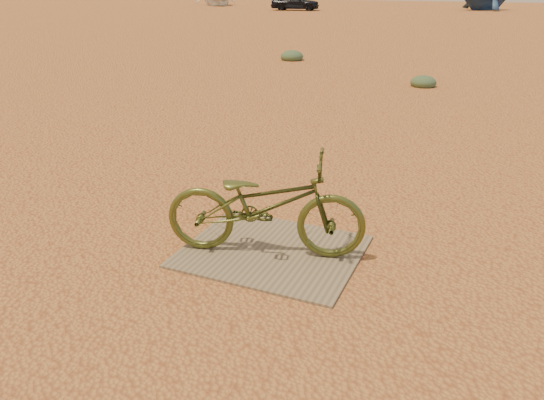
% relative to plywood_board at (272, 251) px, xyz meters
% --- Properties ---
extents(ground, '(120.00, 120.00, 0.00)m').
position_rel_plywood_board_xyz_m(ground, '(0.44, -0.32, -0.01)').
color(ground, '#C17E3F').
rests_on(ground, ground).
extents(plywood_board, '(1.49, 1.24, 0.02)m').
position_rel_plywood_board_xyz_m(plywood_board, '(0.00, 0.00, 0.00)').
color(plywood_board, '#806E52').
rests_on(plywood_board, ground).
extents(bicycle, '(1.77, 1.02, 0.88)m').
position_rel_plywood_board_xyz_m(bicycle, '(-0.04, -0.05, 0.45)').
color(bicycle, '#48511F').
rests_on(bicycle, plywood_board).
extents(car, '(3.80, 1.98, 1.24)m').
position_rel_plywood_board_xyz_m(car, '(-13.92, 36.38, 0.61)').
color(car, black).
rests_on(car, ground).
extents(kale_a, '(0.57, 0.57, 0.31)m').
position_rel_plywood_board_xyz_m(kale_a, '(-0.02, 8.44, -0.01)').
color(kale_a, '#4C6945').
rests_on(kale_a, ground).
extents(kale_c, '(0.67, 0.67, 0.37)m').
position_rel_plywood_board_xyz_m(kale_c, '(-4.22, 11.13, -0.01)').
color(kale_c, '#4C6945').
rests_on(kale_c, ground).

